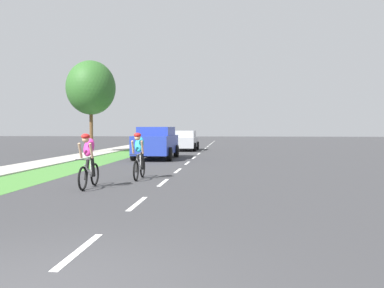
{
  "coord_description": "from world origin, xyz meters",
  "views": [
    {
      "loc": [
        2.14,
        -4.17,
        1.75
      ],
      "look_at": [
        -0.04,
        19.5,
        0.83
      ],
      "focal_mm": 39.56,
      "sensor_mm": 36.0,
      "label": 1
    }
  ],
  "objects_px": {
    "suv_blue": "(156,142)",
    "sedan_silver": "(185,140)",
    "street_tree_near": "(91,88)",
    "cyclist_trailing": "(139,155)",
    "cyclist_lead": "(89,160)"
  },
  "relations": [
    {
      "from": "cyclist_lead",
      "to": "sedan_silver",
      "type": "bearing_deg",
      "value": 88.46
    },
    {
      "from": "suv_blue",
      "to": "sedan_silver",
      "type": "xyz_separation_m",
      "value": [
        0.63,
        8.86,
        -0.18
      ]
    },
    {
      "from": "suv_blue",
      "to": "sedan_silver",
      "type": "distance_m",
      "value": 8.89
    },
    {
      "from": "cyclist_lead",
      "to": "suv_blue",
      "type": "relative_size",
      "value": 0.37
    },
    {
      "from": "cyclist_trailing",
      "to": "street_tree_near",
      "type": "distance_m",
      "value": 16.91
    },
    {
      "from": "cyclist_lead",
      "to": "cyclist_trailing",
      "type": "bearing_deg",
      "value": 65.96
    },
    {
      "from": "cyclist_trailing",
      "to": "street_tree_near",
      "type": "relative_size",
      "value": 0.27
    },
    {
      "from": "suv_blue",
      "to": "street_tree_near",
      "type": "xyz_separation_m",
      "value": [
        -5.67,
        5.73,
        3.61
      ]
    },
    {
      "from": "cyclist_trailing",
      "to": "sedan_silver",
      "type": "distance_m",
      "value": 18.18
    },
    {
      "from": "cyclist_lead",
      "to": "cyclist_trailing",
      "type": "xyz_separation_m",
      "value": [
        0.99,
        2.22,
        0.0
      ]
    },
    {
      "from": "sedan_silver",
      "to": "suv_blue",
      "type": "bearing_deg",
      "value": -94.06
    },
    {
      "from": "suv_blue",
      "to": "street_tree_near",
      "type": "relative_size",
      "value": 0.73
    },
    {
      "from": "cyclist_trailing",
      "to": "street_tree_near",
      "type": "bearing_deg",
      "value": 114.13
    },
    {
      "from": "street_tree_near",
      "to": "cyclist_lead",
      "type": "bearing_deg",
      "value": -71.59
    },
    {
      "from": "street_tree_near",
      "to": "sedan_silver",
      "type": "bearing_deg",
      "value": 26.42
    }
  ]
}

